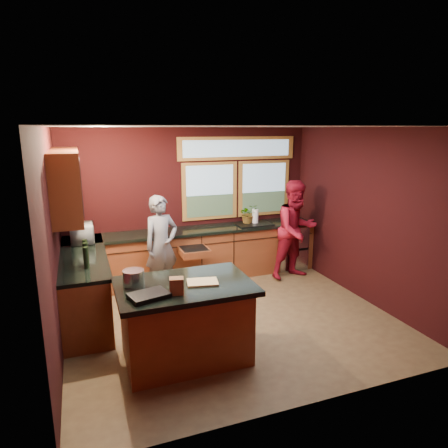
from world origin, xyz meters
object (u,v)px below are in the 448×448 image
island (185,321)px  cutting_board (202,282)px  person_grey (161,245)px  stock_pot (134,278)px  person_red (296,230)px

island → cutting_board: 0.52m
cutting_board → person_grey: bearing=91.7°
stock_pot → person_red: bearing=29.3°
person_grey → stock_pot: person_grey is taller
island → stock_pot: size_ratio=6.46×
stock_pot → person_grey: bearing=69.7°
cutting_board → person_red: bearing=39.5°
person_grey → person_red: 2.43m
person_red → cutting_board: person_red is taller
cutting_board → stock_pot: (-0.75, 0.20, 0.08)m
person_grey → cutting_board: bearing=-107.4°
island → person_red: 3.22m
person_grey → person_red: size_ratio=0.92×
cutting_board → stock_pot: 0.78m
person_red → cutting_board: (-2.37, -1.95, 0.06)m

